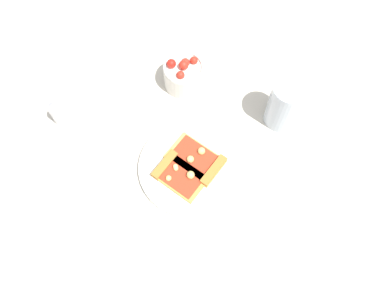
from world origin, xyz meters
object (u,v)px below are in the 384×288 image
(salad_bowl, at_px, (184,74))
(pepper_shaker, at_px, (58,112))
(pizza_slice_near, at_px, (178,174))
(paper_napkin, at_px, (256,283))
(pizza_slice_far, at_px, (199,161))
(soda_glass, at_px, (284,105))
(plate, at_px, (190,167))

(salad_bowl, distance_m, pepper_shaker, 0.33)
(pizza_slice_near, bearing_deg, paper_napkin, -53.05)
(pizza_slice_near, xyz_separation_m, salad_bowl, (0.00, 0.27, 0.02))
(pizza_slice_far, bearing_deg, pizza_slice_near, -143.78)
(soda_glass, distance_m, pepper_shaker, 0.56)
(salad_bowl, bearing_deg, paper_napkin, -70.93)
(plate, relative_size, paper_napkin, 1.57)
(pizza_slice_far, height_order, paper_napkin, pizza_slice_far)
(plate, height_order, soda_glass, soda_glass)
(pizza_slice_near, height_order, soda_glass, soda_glass)
(pizza_slice_near, bearing_deg, pepper_shaker, 154.48)
(paper_napkin, bearing_deg, pizza_slice_far, 115.48)
(pizza_slice_near, bearing_deg, pizza_slice_far, 36.22)
(pizza_slice_far, xyz_separation_m, soda_glass, (0.20, 0.13, 0.04))
(plate, distance_m, pizza_slice_far, 0.03)
(paper_napkin, height_order, pepper_shaker, pepper_shaker)
(pizza_slice_near, bearing_deg, plate, 41.12)
(plate, bearing_deg, pizza_slice_near, -138.88)
(salad_bowl, height_order, paper_napkin, salad_bowl)
(soda_glass, relative_size, paper_napkin, 0.90)
(plate, xyz_separation_m, salad_bowl, (-0.02, 0.25, 0.03))
(soda_glass, bearing_deg, plate, -146.97)
(salad_bowl, relative_size, soda_glass, 0.75)
(soda_glass, bearing_deg, paper_napkin, -100.40)
(plate, bearing_deg, paper_napkin, -59.79)
(plate, relative_size, pizza_slice_far, 1.60)
(pizza_slice_near, relative_size, pizza_slice_far, 0.91)
(pizza_slice_near, relative_size, pepper_shaker, 1.80)
(pizza_slice_far, xyz_separation_m, salad_bowl, (-0.05, 0.23, 0.02))
(plate, xyz_separation_m, soda_glass, (0.22, 0.15, 0.06))
(pizza_slice_near, xyz_separation_m, soda_glass, (0.25, 0.17, 0.05))
(salad_bowl, distance_m, paper_napkin, 0.53)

